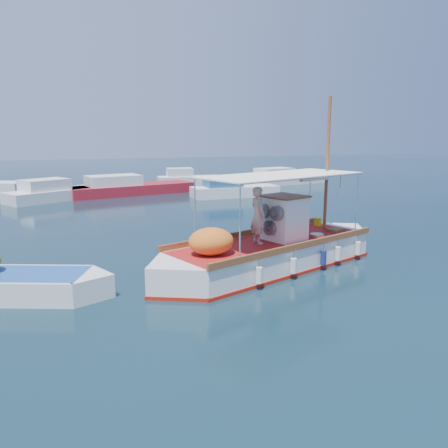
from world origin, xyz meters
name	(u,v)px	position (x,y,z in m)	size (l,w,h in m)	color
ground	(261,264)	(0.00, 0.00, 0.00)	(160.00, 160.00, 0.00)	black
fishing_caique	(272,252)	(0.22, -0.44, 0.56)	(9.78, 5.14, 6.31)	white
dinghy	(4,286)	(-8.45, -0.39, 0.33)	(5.98, 3.40, 1.57)	white
bg_boat_nw	(57,193)	(-7.09, 20.10, 0.49)	(7.86, 5.93, 1.80)	silver
bg_boat_n	(128,188)	(-1.74, 21.43, 0.49)	(10.40, 4.97, 1.80)	maroon
bg_boat_ne	(232,190)	(5.66, 17.38, 0.49)	(6.74, 2.21, 1.80)	silver
bg_boat_e	(282,179)	(13.52, 24.13, 0.49)	(8.89, 4.41, 1.80)	silver
bg_boat_far_n	(187,179)	(4.68, 26.97, 0.49)	(6.17, 2.56, 1.80)	silver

